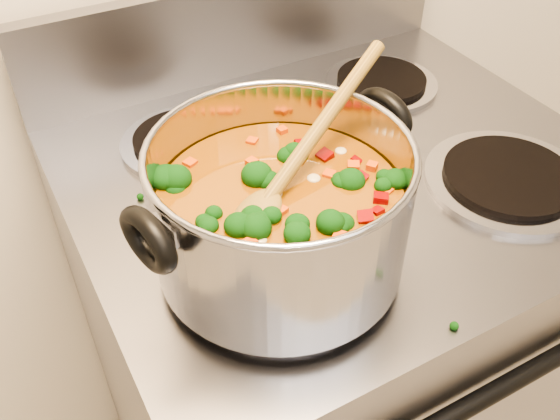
# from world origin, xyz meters

# --- Properties ---
(electric_range) EXTENTS (0.74, 0.67, 1.08)m
(electric_range) POSITION_xyz_m (0.02, 1.16, 0.47)
(electric_range) COLOR gray
(electric_range) RESTS_ON ground
(stockpot) EXTENTS (0.34, 0.28, 0.17)m
(stockpot) POSITION_xyz_m (-0.15, 1.02, 1.01)
(stockpot) COLOR #A2A2AA
(stockpot) RESTS_ON electric_range
(wooden_spoon) EXTENTS (0.27, 0.16, 0.11)m
(wooden_spoon) POSITION_xyz_m (-0.14, 1.03, 1.05)
(wooden_spoon) COLOR olive
(wooden_spoon) RESTS_ON stockpot
(cooktop_crumbs) EXTENTS (0.15, 0.38, 0.01)m
(cooktop_crumbs) POSITION_xyz_m (-0.10, 1.09, 0.92)
(cooktop_crumbs) COLOR black
(cooktop_crumbs) RESTS_ON electric_range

